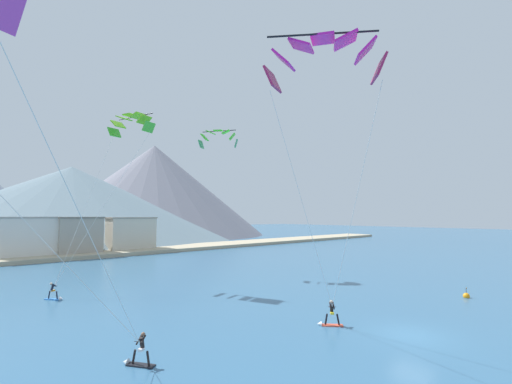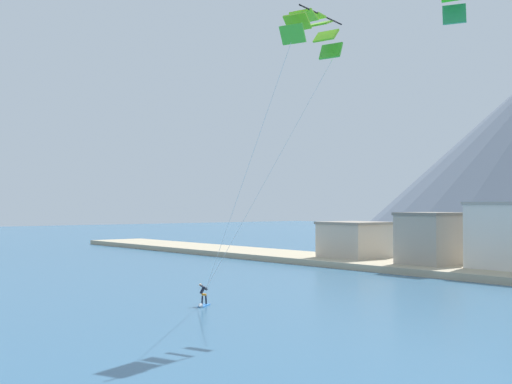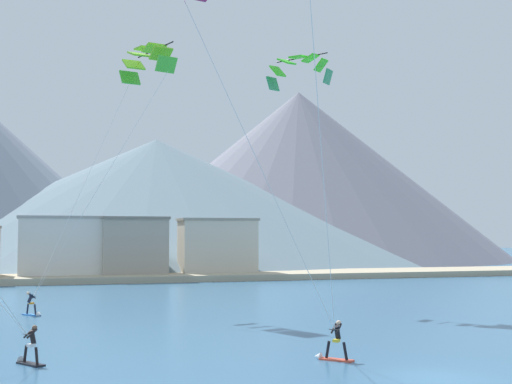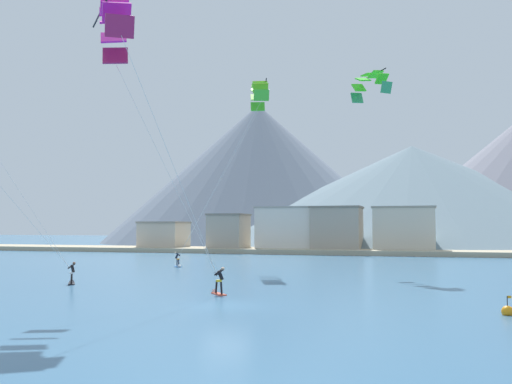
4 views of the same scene
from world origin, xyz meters
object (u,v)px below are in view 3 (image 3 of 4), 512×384
at_px(kitesurfer_mid_center, 33,309).
at_px(kitesurfer_near_trail, 28,353).
at_px(parafoil_kite_mid_center, 147,60).
at_px(parafoil_kite_distant_high_outer, 299,67).
at_px(kitesurfer_near_lead, 332,348).

bearing_deg(kitesurfer_mid_center, kitesurfer_near_trail, -90.30).
height_order(parafoil_kite_mid_center, parafoil_kite_distant_high_outer, parafoil_kite_distant_high_outer).
bearing_deg(parafoil_kite_distant_high_outer, kitesurfer_near_trail, -134.00).
distance_m(kitesurfer_near_lead, parafoil_kite_distant_high_outer, 29.61).
relative_size(kitesurfer_near_lead, kitesurfer_mid_center, 1.06).
xyz_separation_m(kitesurfer_mid_center, parafoil_kite_mid_center, (7.64, 3.13, 17.58)).
xyz_separation_m(kitesurfer_near_lead, parafoil_kite_distant_high_outer, (7.09, 22.76, 17.57)).
relative_size(kitesurfer_near_trail, parafoil_kite_mid_center, 0.09).
bearing_deg(parafoil_kite_mid_center, kitesurfer_near_trail, -110.25).
bearing_deg(kitesurfer_near_trail, parafoil_kite_mid_center, 69.75).
xyz_separation_m(parafoil_kite_mid_center, parafoil_kite_distant_high_outer, (11.58, -0.96, 0.05)).
bearing_deg(kitesurfer_near_lead, parafoil_kite_distant_high_outer, 72.70).
bearing_deg(parafoil_kite_distant_high_outer, kitesurfer_mid_center, -173.55).
height_order(kitesurfer_near_trail, parafoil_kite_distant_high_outer, parafoil_kite_distant_high_outer).
relative_size(kitesurfer_near_trail, kitesurfer_mid_center, 1.02).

